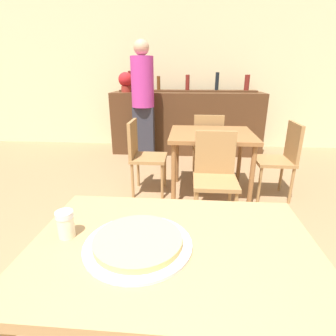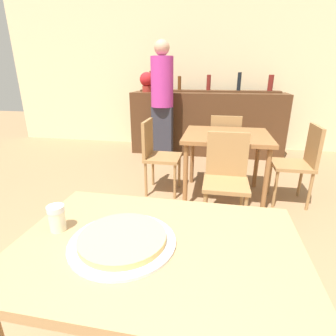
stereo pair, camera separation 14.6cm
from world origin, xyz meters
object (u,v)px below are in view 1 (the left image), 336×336
chair_far_side_back (207,141)px  potted_plant (126,81)px  person_standing (143,99)px  chair_far_side_left (142,152)px  chair_far_side_front (215,172)px  cheese_shaker (66,224)px  pizza_tray (138,242)px  chair_far_side_right (282,155)px

chair_far_side_back → potted_plant: bearing=-40.3°
person_standing → potted_plant: size_ratio=5.57×
chair_far_side_left → chair_far_side_back: bearing=-53.5°
chair_far_side_front → cheese_shaker: (-0.72, -1.47, 0.32)m
pizza_tray → potted_plant: size_ratio=1.22×
chair_far_side_front → chair_far_side_right: (0.79, 0.58, 0.00)m
chair_far_side_right → chair_far_side_front: bearing=-53.5°
chair_far_side_right → pizza_tray: size_ratio=2.18×
chair_far_side_front → chair_far_side_back: 1.17m
chair_far_side_front → chair_far_side_left: same height
chair_far_side_back → chair_far_side_right: 0.98m
potted_plant → person_standing: bearing=-54.2°
pizza_tray → chair_far_side_right: bearing=59.8°
person_standing → potted_plant: person_standing is taller
person_standing → chair_far_side_back: bearing=-32.5°
chair_far_side_front → chair_far_side_left: 0.98m
potted_plant → chair_far_side_left: bearing=-72.0°
chair_far_side_front → cheese_shaker: size_ratio=8.04×
chair_far_side_front → potted_plant: potted_plant is taller
chair_far_side_front → chair_far_side_back: bearing=90.0°
chair_far_side_front → cheese_shaker: bearing=-116.0°
chair_far_side_left → pizza_tray: (0.36, -2.09, 0.28)m
person_standing → potted_plant: bearing=125.8°
chair_far_side_left → chair_far_side_right: bearing=-90.0°
chair_far_side_back → person_standing: (-0.97, 0.62, 0.50)m
chair_far_side_right → cheese_shaker: 2.56m
chair_far_side_left → pizza_tray: chair_far_side_left is taller
chair_far_side_back → cheese_shaker: 2.75m
cheese_shaker → potted_plant: bearing=99.5°
chair_far_side_left → person_standing: 1.31m
chair_far_side_back → chair_far_side_left: same height
chair_far_side_front → person_standing: person_standing is taller
chair_far_side_front → potted_plant: size_ratio=2.65×
chair_far_side_right → potted_plant: size_ratio=2.65×
cheese_shaker → potted_plant: potted_plant is taller
potted_plant → chair_far_side_back: bearing=-40.3°
pizza_tray → person_standing: bearing=99.3°
chair_far_side_left → cheese_shaker: (0.07, -2.05, 0.32)m
chair_far_side_back → potted_plant: potted_plant is taller
pizza_tray → person_standing: 3.34m
potted_plant → pizza_tray: bearing=-76.4°
pizza_tray → chair_far_side_left: bearing=99.8°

